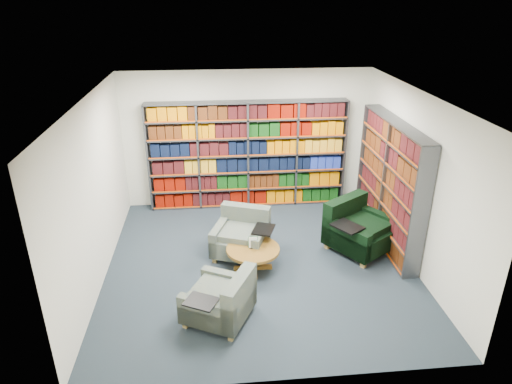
{
  "coord_description": "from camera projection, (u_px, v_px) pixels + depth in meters",
  "views": [
    {
      "loc": [
        -0.69,
        -6.45,
        4.21
      ],
      "look_at": [
        0.0,
        0.6,
        1.05
      ],
      "focal_mm": 32.0,
      "sensor_mm": 36.0,
      "label": 1
    }
  ],
  "objects": [
    {
      "name": "coffee_table",
      "position": [
        253.0,
        253.0,
        7.35
      ],
      "size": [
        0.86,
        0.86,
        0.61
      ],
      "color": "olive",
      "rests_on": "ground"
    },
    {
      "name": "chair_green_right",
      "position": [
        356.0,
        230.0,
        7.97
      ],
      "size": [
        1.34,
        1.34,
        0.88
      ],
      "color": "black",
      "rests_on": "ground"
    },
    {
      "name": "chair_teal_front",
      "position": [
        223.0,
        302.0,
        6.23
      ],
      "size": [
        1.1,
        1.11,
        0.75
      ],
      "color": "#102340",
      "rests_on": "ground"
    },
    {
      "name": "room_shell",
      "position": [
        260.0,
        187.0,
        7.07
      ],
      "size": [
        5.02,
        5.02,
        2.82
      ],
      "color": "#1B212D",
      "rests_on": "ground"
    },
    {
      "name": "bookshelf_back",
      "position": [
        248.0,
        155.0,
        9.32
      ],
      "size": [
        4.0,
        0.28,
        2.2
      ],
      "color": "#47494F",
      "rests_on": "ground"
    },
    {
      "name": "bookshelf_right",
      "position": [
        389.0,
        184.0,
        7.95
      ],
      "size": [
        0.28,
        2.5,
        2.2
      ],
      "color": "#47494F",
      "rests_on": "ground"
    },
    {
      "name": "chair_teal_left",
      "position": [
        242.0,
        236.0,
        7.86
      ],
      "size": [
        1.15,
        1.1,
        0.78
      ],
      "color": "#102340",
      "rests_on": "ground"
    }
  ]
}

